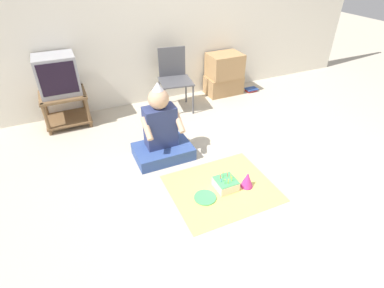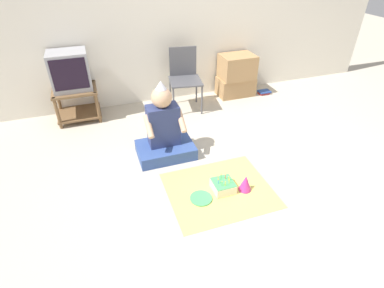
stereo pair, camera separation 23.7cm
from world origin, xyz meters
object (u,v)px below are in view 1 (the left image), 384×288
Objects in this scene: birthday_cake at (226,184)px; folding_chair at (174,75)px; party_hat_blue at (247,179)px; paper_plate at (205,197)px; tv at (57,75)px; cardboard_box_stack at (224,74)px; person_seated at (161,134)px; book_pile at (251,90)px.

folding_chair is at bearing 83.71° from birthday_cake.
birthday_cake is at bearing 162.06° from party_hat_blue.
party_hat_blue is 0.79× the size of paper_plate.
cardboard_box_stack is at bearing -0.11° from tv.
cardboard_box_stack is at bearing 61.30° from birthday_cake.
folding_chair is 1.33× the size of cardboard_box_stack.
person_seated reaches higher than cardboard_box_stack.
folding_chair is 4.13× the size of birthday_cake.
tv reaches higher than folding_chair.
folding_chair is at bearing -179.93° from book_pile.
tv is 2.87× the size of party_hat_blue.
book_pile is at bearing 29.51° from person_seated.
cardboard_box_stack is at bearing 8.32° from folding_chair.
party_hat_blue is (-0.90, -2.09, -0.23)m from cardboard_box_stack.
tv is 2.64m from party_hat_blue.
party_hat_blue is at bearing -89.99° from folding_chair.
cardboard_box_stack reaches higher than birthday_cake.
tv is 1.52m from folding_chair.
book_pile is at bearing -15.70° from cardboard_box_stack.
book_pile is 0.21× the size of person_seated.
folding_chair reaches higher than book_pile.
birthday_cake is at bearing -118.70° from cardboard_box_stack.
party_hat_blue is (0.21, -0.07, 0.03)m from birthday_cake.
tv is 2.94m from book_pile.
book_pile is 2.65m from paper_plate.
tv is 0.76× the size of cardboard_box_stack.
book_pile is 2.38m from party_hat_blue.
paper_plate is (-0.46, 0.02, -0.08)m from party_hat_blue.
cardboard_box_stack is at bearing 56.76° from paper_plate.
birthday_cake is 1.21× the size of party_hat_blue.
birthday_cake is (-1.11, -2.02, -0.27)m from cardboard_box_stack.
party_hat_blue is at bearing -2.53° from paper_plate.
tv is at bearing 179.89° from cardboard_box_stack.
cardboard_box_stack is 3.12× the size of birthday_cake.
cardboard_box_stack is 1.93m from person_seated.
cardboard_box_stack is 0.56m from book_pile.
person_seated is (-0.59, -1.10, -0.21)m from folding_chair.
person_seated is 0.90m from birthday_cake.
paper_plate is (0.13, -0.83, -0.28)m from person_seated.
party_hat_blue reaches higher than book_pile.
folding_chair is 1.44m from book_pile.
party_hat_blue reaches higher than paper_plate.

